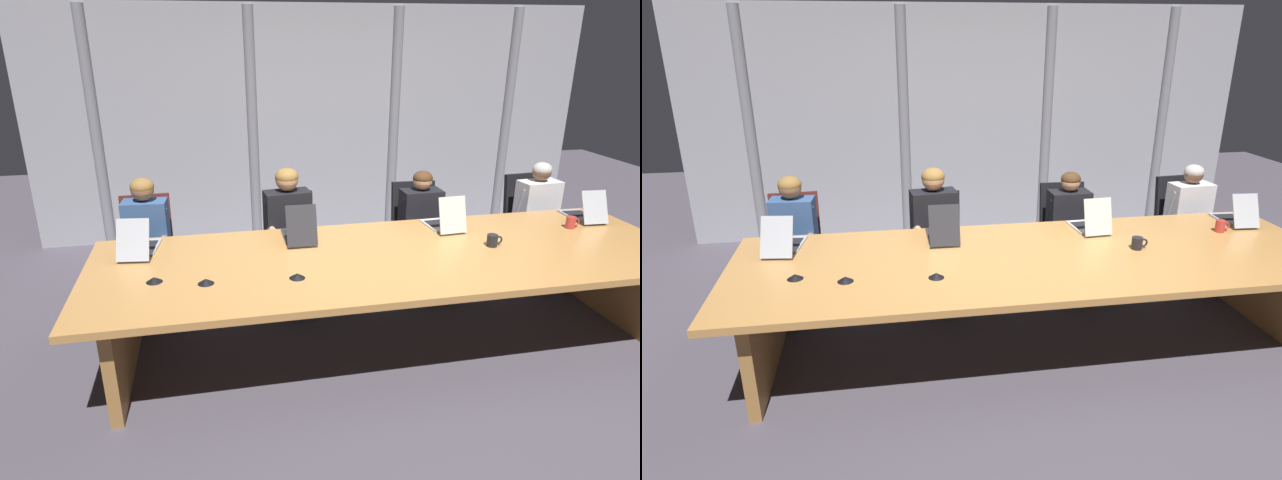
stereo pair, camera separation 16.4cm
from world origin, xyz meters
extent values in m
plane|color=#47424C|center=(0.00, 0.00, 0.00)|extent=(13.02, 13.02, 0.00)
cube|color=#B77F42|center=(0.00, 0.00, 0.72)|extent=(4.47, 1.48, 0.05)
cube|color=black|center=(0.00, 0.00, 0.66)|extent=(3.80, 0.10, 0.06)
cube|color=olive|center=(-1.99, 0.00, 0.35)|extent=(0.08, 1.26, 0.70)
cube|color=olive|center=(1.99, 0.00, 0.35)|extent=(0.08, 1.26, 0.70)
cube|color=#9999A0|center=(0.00, 2.77, 1.31)|extent=(6.51, 0.10, 2.62)
cylinder|color=gray|center=(-2.50, 2.72, 1.31)|extent=(0.12, 0.12, 2.57)
cylinder|color=gray|center=(-0.79, 2.72, 1.31)|extent=(0.12, 0.12, 2.57)
cylinder|color=gray|center=(0.91, 2.72, 1.31)|extent=(0.12, 0.12, 2.57)
cylinder|color=gray|center=(2.39, 2.72, 1.31)|extent=(0.12, 0.12, 2.57)
cube|color=#A8ADB7|center=(-1.86, 0.51, 0.76)|extent=(0.27, 0.36, 0.02)
cube|color=black|center=(-1.86, 0.54, 0.77)|extent=(0.22, 0.21, 0.00)
cube|color=#A8ADB7|center=(-1.89, 0.28, 0.91)|extent=(0.25, 0.18, 0.28)
cube|color=black|center=(-1.89, 0.29, 0.91)|extent=(0.22, 0.16, 0.25)
cube|color=#2D2D33|center=(-0.65, 0.53, 0.76)|extent=(0.24, 0.34, 0.02)
cube|color=black|center=(-0.65, 0.55, 0.77)|extent=(0.20, 0.19, 0.00)
cube|color=#2D2D33|center=(-0.65, 0.30, 0.92)|extent=(0.24, 0.12, 0.31)
cube|color=black|center=(-0.65, 0.31, 0.92)|extent=(0.22, 0.10, 0.27)
cube|color=beige|center=(0.59, 0.53, 0.76)|extent=(0.25, 0.33, 0.02)
cube|color=black|center=(0.59, 0.56, 0.77)|extent=(0.21, 0.19, 0.00)
cube|color=beige|center=(0.60, 0.33, 0.91)|extent=(0.24, 0.11, 0.29)
cube|color=black|center=(0.60, 0.34, 0.91)|extent=(0.22, 0.09, 0.26)
cube|color=#A8ADB7|center=(1.93, 0.53, 0.76)|extent=(0.24, 0.32, 0.02)
cube|color=black|center=(1.93, 0.55, 0.77)|extent=(0.20, 0.18, 0.00)
cube|color=#A8ADB7|center=(1.91, 0.31, 0.90)|extent=(0.23, 0.14, 0.27)
cube|color=black|center=(1.91, 0.32, 0.90)|extent=(0.21, 0.12, 0.24)
cube|color=#511E19|center=(-1.89, 1.08, 0.41)|extent=(0.50, 0.50, 0.08)
cube|color=#511E19|center=(-1.90, 1.30, 0.70)|extent=(0.44, 0.14, 0.50)
cylinder|color=#262628|center=(-1.89, 1.08, 0.21)|extent=(0.05, 0.05, 0.33)
cylinder|color=black|center=(-1.89, 1.08, 0.02)|extent=(0.60, 0.60, 0.04)
cube|color=black|center=(-0.62, 1.08, 0.41)|extent=(0.53, 0.53, 0.08)
cube|color=black|center=(-0.59, 1.30, 0.68)|extent=(0.44, 0.16, 0.46)
cylinder|color=#262628|center=(-0.62, 1.08, 0.21)|extent=(0.05, 0.05, 0.33)
cylinder|color=black|center=(-0.62, 1.08, 0.02)|extent=(0.60, 0.60, 0.04)
cube|color=black|center=(0.64, 1.08, 0.41)|extent=(0.50, 0.50, 0.08)
cube|color=black|center=(0.65, 1.30, 0.70)|extent=(0.44, 0.14, 0.49)
cylinder|color=#262628|center=(0.64, 1.08, 0.21)|extent=(0.05, 0.05, 0.33)
cylinder|color=black|center=(0.64, 1.08, 0.02)|extent=(0.60, 0.60, 0.04)
cube|color=black|center=(1.87, 1.08, 0.41)|extent=(0.52, 0.52, 0.08)
cube|color=black|center=(1.86, 1.30, 0.71)|extent=(0.44, 0.15, 0.51)
cylinder|color=#262628|center=(1.87, 1.08, 0.21)|extent=(0.05, 0.05, 0.33)
cylinder|color=black|center=(1.87, 1.08, 0.02)|extent=(0.60, 0.60, 0.04)
cube|color=#335184|center=(-1.88, 1.06, 0.71)|extent=(0.38, 0.25, 0.52)
sphere|color=#8C6647|center=(-1.88, 1.06, 1.07)|extent=(0.19, 0.19, 0.19)
ellipsoid|color=olive|center=(-1.88, 1.06, 1.10)|extent=(0.20, 0.20, 0.15)
cylinder|color=#335184|center=(-1.73, 1.05, 0.78)|extent=(0.08, 0.14, 0.27)
cylinder|color=#8C6647|center=(-1.74, 0.84, 0.66)|extent=(0.08, 0.30, 0.06)
cylinder|color=#335184|center=(-2.03, 1.07, 0.78)|extent=(0.08, 0.14, 0.27)
cylinder|color=#8C6647|center=(-2.05, 0.86, 0.66)|extent=(0.08, 0.30, 0.06)
cylinder|color=#262833|center=(-1.79, 0.85, 0.42)|extent=(0.16, 0.41, 0.13)
cylinder|color=#262833|center=(-1.81, 0.67, 0.22)|extent=(0.11, 0.11, 0.43)
cylinder|color=#262833|center=(-1.99, 0.87, 0.42)|extent=(0.16, 0.41, 0.13)
cylinder|color=#262833|center=(-2.01, 0.69, 0.22)|extent=(0.11, 0.11, 0.43)
cube|color=black|center=(-0.65, 1.06, 0.72)|extent=(0.43, 0.26, 0.53)
sphere|color=tan|center=(-0.65, 1.06, 1.09)|extent=(0.20, 0.20, 0.20)
ellipsoid|color=olive|center=(-0.65, 1.06, 1.12)|extent=(0.21, 0.21, 0.15)
cylinder|color=black|center=(-0.48, 1.08, 0.80)|extent=(0.08, 0.14, 0.27)
cylinder|color=tan|center=(-0.46, 0.87, 0.68)|extent=(0.09, 0.30, 0.06)
cylinder|color=black|center=(-0.82, 1.04, 0.80)|extent=(0.08, 0.14, 0.27)
cylinder|color=tan|center=(-0.80, 0.83, 0.68)|extent=(0.09, 0.30, 0.06)
cylinder|color=#262833|center=(-0.53, 0.87, 0.42)|extent=(0.17, 0.41, 0.13)
cylinder|color=#262833|center=(-0.51, 0.69, 0.22)|extent=(0.11, 0.11, 0.43)
cylinder|color=#262833|center=(-0.73, 0.85, 0.42)|extent=(0.17, 0.41, 0.13)
cylinder|color=#262833|center=(-0.71, 0.67, 0.22)|extent=(0.11, 0.11, 0.43)
cube|color=black|center=(0.63, 1.06, 0.69)|extent=(0.38, 0.22, 0.47)
sphere|color=tan|center=(0.63, 1.06, 1.02)|extent=(0.18, 0.18, 0.18)
ellipsoid|color=#472D19|center=(0.63, 1.06, 1.04)|extent=(0.18, 0.18, 0.14)
cylinder|color=black|center=(0.79, 1.06, 0.73)|extent=(0.07, 0.14, 0.27)
cylinder|color=tan|center=(0.79, 0.85, 0.62)|extent=(0.06, 0.30, 0.06)
cylinder|color=black|center=(0.47, 1.06, 0.73)|extent=(0.07, 0.14, 0.27)
cylinder|color=tan|center=(0.47, 0.85, 0.62)|extent=(0.06, 0.30, 0.06)
cylinder|color=#262833|center=(0.73, 0.86, 0.42)|extent=(0.13, 0.40, 0.13)
cylinder|color=#262833|center=(0.73, 0.68, 0.22)|extent=(0.11, 0.11, 0.43)
cylinder|color=#262833|center=(0.53, 0.86, 0.42)|extent=(0.13, 0.40, 0.13)
cylinder|color=#262833|center=(0.53, 0.68, 0.22)|extent=(0.11, 0.11, 0.43)
cube|color=silver|center=(1.86, 1.06, 0.70)|extent=(0.41, 0.25, 0.49)
sphere|color=brown|center=(1.86, 1.06, 1.04)|extent=(0.18, 0.18, 0.18)
ellipsoid|color=#B2ADA8|center=(1.86, 1.06, 1.06)|extent=(0.19, 0.19, 0.14)
cylinder|color=silver|center=(2.03, 1.07, 0.75)|extent=(0.08, 0.14, 0.27)
cylinder|color=brown|center=(2.05, 0.86, 0.64)|extent=(0.08, 0.30, 0.06)
cylinder|color=silver|center=(1.70, 1.05, 0.75)|extent=(0.08, 0.14, 0.27)
cylinder|color=brown|center=(1.71, 0.84, 0.64)|extent=(0.08, 0.30, 0.06)
cylinder|color=#262833|center=(1.98, 0.87, 0.42)|extent=(0.16, 0.41, 0.13)
cylinder|color=#262833|center=(1.99, 0.69, 0.22)|extent=(0.11, 0.11, 0.43)
cylinder|color=#262833|center=(1.78, 0.85, 0.42)|extent=(0.16, 0.41, 0.13)
cylinder|color=#262833|center=(1.79, 0.67, 0.22)|extent=(0.11, 0.11, 0.43)
cylinder|color=black|center=(0.80, 0.01, 0.80)|extent=(0.08, 0.08, 0.09)
torus|color=black|center=(0.85, 0.01, 0.80)|extent=(0.07, 0.01, 0.07)
cylinder|color=#B2332D|center=(1.65, 0.26, 0.80)|extent=(0.08, 0.08, 0.10)
torus|color=#B2332D|center=(1.71, 0.26, 0.80)|extent=(0.07, 0.01, 0.07)
cone|color=black|center=(-1.73, -0.13, 0.77)|extent=(0.11, 0.11, 0.03)
cone|color=black|center=(-0.78, -0.27, 0.77)|extent=(0.11, 0.11, 0.03)
cone|color=black|center=(-1.39, -0.23, 0.77)|extent=(0.11, 0.11, 0.03)
camera|label=1|loc=(-1.31, -3.53, 2.29)|focal=30.23mm
camera|label=2|loc=(-1.15, -3.56, 2.29)|focal=30.23mm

